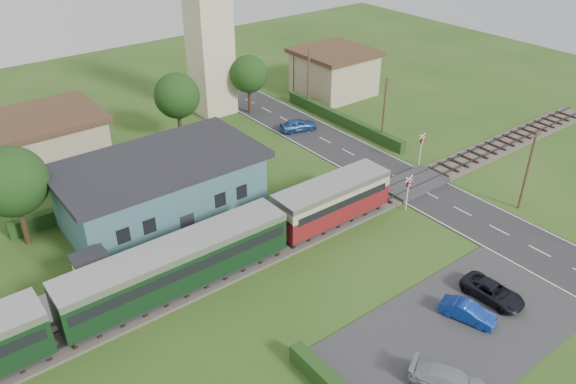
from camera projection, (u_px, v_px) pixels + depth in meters
ground at (346, 235)px, 43.91m from camera, size 120.00×120.00×0.00m
railway_track at (329, 222)px, 45.21m from camera, size 76.00×3.20×0.49m
road at (430, 194)px, 49.15m from camera, size 6.00×70.00×0.05m
car_park at (459, 330)px, 34.91m from camera, size 17.00×9.00×0.08m
crossing_deck at (413, 184)px, 50.42m from camera, size 6.20×3.40×0.45m
platform at (201, 247)px, 42.08m from camera, size 30.00×3.00×0.45m
equipment_hut at (93, 272)px, 37.10m from camera, size 2.30×2.30×2.55m
station_building at (162, 188)px, 44.78m from camera, size 16.00×9.00×5.30m
train at (133, 284)px, 35.44m from camera, size 43.20×2.90×3.40m
church_tower at (208, 23)px, 60.45m from camera, size 6.00×6.00×17.60m
house_west at (43, 143)px, 51.66m from camera, size 10.80×8.80×5.50m
house_east at (334, 72)px, 69.38m from camera, size 8.80×8.80×5.50m
hedge_roadside at (342, 120)px, 61.99m from camera, size 0.80×18.00×1.20m
hedge_station at (141, 188)px, 48.89m from camera, size 22.00×0.80×1.30m
tree_a at (11, 182)px, 40.21m from camera, size 5.20×5.20×8.00m
tree_b at (177, 96)px, 56.00m from camera, size 4.60×4.60×7.34m
tree_c at (249, 74)px, 62.81m from camera, size 4.20×4.20×6.78m
utility_pole_b at (528, 170)px, 45.44m from camera, size 1.40×0.22×7.00m
utility_pole_c at (384, 110)px, 56.36m from camera, size 1.40×0.22×7.00m
utility_pole_d at (308, 79)px, 64.55m from camera, size 1.40×0.22×7.00m
crossing_signal_near at (408, 188)px, 45.91m from camera, size 0.84×0.28×3.28m
crossing_signal_far at (421, 145)px, 52.97m from camera, size 0.84×0.28×3.28m
streetlamp_east at (294, 70)px, 69.20m from camera, size 0.30×0.30×5.15m
car_on_road at (298, 125)px, 60.43m from camera, size 4.27×2.68×1.35m
car_park_blue at (468, 312)px, 35.41m from camera, size 2.24×3.70×1.15m
car_park_silver at (450, 381)px, 30.63m from camera, size 3.58×4.71×1.27m
car_park_dark at (493, 292)px, 37.06m from camera, size 2.15×4.30×1.17m
pedestrian_near at (259, 217)px, 43.63m from camera, size 0.69×0.49×1.78m
pedestrian_far at (114, 267)px, 38.23m from camera, size 0.81×0.97×1.78m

